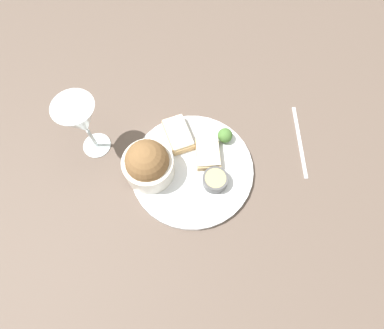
{
  "coord_description": "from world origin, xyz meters",
  "views": [
    {
      "loc": [
        -0.26,
        0.02,
        0.65
      ],
      "look_at": [
        0.0,
        0.0,
        0.03
      ],
      "focal_mm": 28.0,
      "sensor_mm": 36.0,
      "label": 1
    }
  ],
  "objects_px": {
    "salad_bowl": "(148,165)",
    "cheese_toast_far": "(208,153)",
    "sauce_ramekin": "(215,180)",
    "wine_glass": "(81,120)",
    "cheese_toast_near": "(178,134)",
    "fork": "(300,141)"
  },
  "relations": [
    {
      "from": "salad_bowl",
      "to": "wine_glass",
      "type": "bearing_deg",
      "value": 55.81
    },
    {
      "from": "cheese_toast_near",
      "to": "cheese_toast_far",
      "type": "bearing_deg",
      "value": -130.88
    },
    {
      "from": "sauce_ramekin",
      "to": "wine_glass",
      "type": "distance_m",
      "value": 0.31
    },
    {
      "from": "salad_bowl",
      "to": "fork",
      "type": "distance_m",
      "value": 0.37
    },
    {
      "from": "cheese_toast_near",
      "to": "fork",
      "type": "relative_size",
      "value": 0.52
    },
    {
      "from": "fork",
      "to": "wine_glass",
      "type": "bearing_deg",
      "value": 86.2
    },
    {
      "from": "cheese_toast_near",
      "to": "cheese_toast_far",
      "type": "xyz_separation_m",
      "value": [
        -0.06,
        -0.06,
        0.0
      ]
    },
    {
      "from": "sauce_ramekin",
      "to": "cheese_toast_far",
      "type": "relative_size",
      "value": 0.71
    },
    {
      "from": "sauce_ramekin",
      "to": "fork",
      "type": "bearing_deg",
      "value": -67.36
    },
    {
      "from": "salad_bowl",
      "to": "cheese_toast_near",
      "type": "xyz_separation_m",
      "value": [
        0.09,
        -0.07,
        -0.03
      ]
    },
    {
      "from": "sauce_ramekin",
      "to": "cheese_toast_far",
      "type": "distance_m",
      "value": 0.07
    },
    {
      "from": "sauce_ramekin",
      "to": "cheese_toast_near",
      "type": "relative_size",
      "value": 0.55
    },
    {
      "from": "salad_bowl",
      "to": "cheese_toast_far",
      "type": "bearing_deg",
      "value": -77.28
    },
    {
      "from": "cheese_toast_far",
      "to": "wine_glass",
      "type": "bearing_deg",
      "value": 77.76
    },
    {
      "from": "wine_glass",
      "to": "cheese_toast_near",
      "type": "bearing_deg",
      "value": -90.37
    },
    {
      "from": "sauce_ramekin",
      "to": "cheese_toast_near",
      "type": "height_order",
      "value": "sauce_ramekin"
    },
    {
      "from": "cheese_toast_near",
      "to": "wine_glass",
      "type": "bearing_deg",
      "value": 89.63
    },
    {
      "from": "salad_bowl",
      "to": "wine_glass",
      "type": "height_order",
      "value": "wine_glass"
    },
    {
      "from": "cheese_toast_far",
      "to": "salad_bowl",
      "type": "bearing_deg",
      "value": 102.72
    },
    {
      "from": "sauce_ramekin",
      "to": "fork",
      "type": "height_order",
      "value": "sauce_ramekin"
    },
    {
      "from": "cheese_toast_far",
      "to": "wine_glass",
      "type": "height_order",
      "value": "wine_glass"
    },
    {
      "from": "sauce_ramekin",
      "to": "cheese_toast_near",
      "type": "distance_m",
      "value": 0.14
    }
  ]
}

